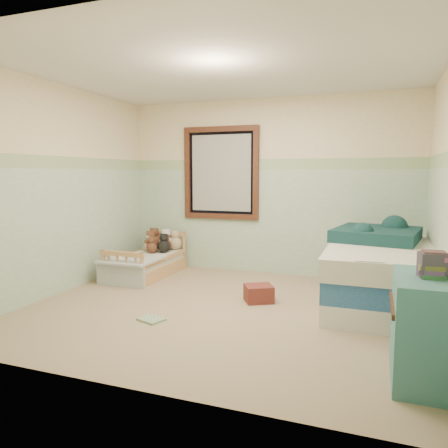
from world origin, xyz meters
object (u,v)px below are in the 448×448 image
(red_pillow, at_px, (259,293))
(floor_book, at_px, (151,319))
(toddler_bed_frame, at_px, (147,269))
(plush_floor_tan, at_px, (135,270))
(dresser, at_px, (428,329))
(plush_floor_cream, at_px, (121,273))
(twin_bed_frame, at_px, (379,292))

(red_pillow, xyz_separation_m, floor_book, (-0.83, -0.96, -0.08))
(toddler_bed_frame, distance_m, floor_book, 1.91)
(red_pillow, bearing_deg, plush_floor_tan, 165.93)
(dresser, relative_size, floor_book, 3.05)
(toddler_bed_frame, xyz_separation_m, plush_floor_cream, (-0.14, -0.44, 0.03))
(plush_floor_cream, bearing_deg, floor_book, -46.31)
(plush_floor_cream, relative_size, twin_bed_frame, 0.11)
(red_pillow, bearing_deg, toddler_bed_frame, 160.01)
(twin_bed_frame, bearing_deg, plush_floor_cream, -176.09)
(toddler_bed_frame, distance_m, plush_floor_tan, 0.20)
(dresser, distance_m, red_pillow, 2.11)
(red_pillow, bearing_deg, floor_book, -130.93)
(twin_bed_frame, height_order, floor_book, twin_bed_frame)
(toddler_bed_frame, xyz_separation_m, floor_book, (1.00, -1.63, -0.07))
(plush_floor_tan, distance_m, twin_bed_frame, 3.18)
(toddler_bed_frame, bearing_deg, red_pillow, -19.99)
(plush_floor_cream, relative_size, dresser, 0.32)
(plush_floor_cream, height_order, red_pillow, plush_floor_cream)
(twin_bed_frame, bearing_deg, toddler_bed_frame, 176.05)
(twin_bed_frame, bearing_deg, dresser, -80.35)
(toddler_bed_frame, xyz_separation_m, plush_floor_tan, (-0.07, -0.19, 0.02))
(plush_floor_cream, bearing_deg, twin_bed_frame, 3.91)
(dresser, bearing_deg, floor_book, 170.59)
(red_pillow, bearing_deg, dresser, -40.65)
(floor_book, bearing_deg, dresser, 9.80)
(plush_floor_tan, bearing_deg, dresser, -27.78)
(plush_floor_tan, relative_size, dresser, 0.29)
(dresser, xyz_separation_m, red_pillow, (-1.59, 1.36, -0.28))
(dresser, bearing_deg, toddler_bed_frame, 149.31)
(plush_floor_tan, relative_size, floor_book, 0.88)
(dresser, bearing_deg, plush_floor_tan, 152.22)
(plush_floor_tan, relative_size, twin_bed_frame, 0.10)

